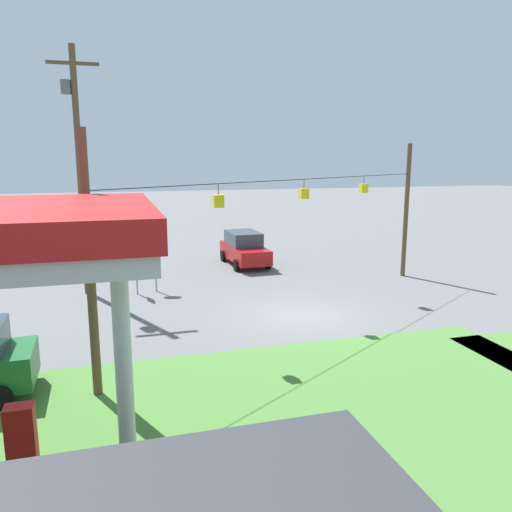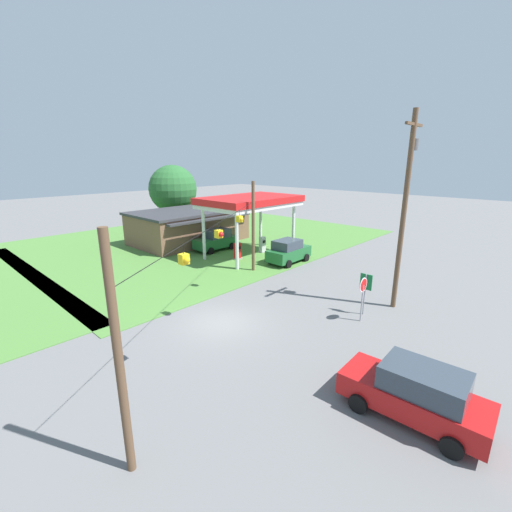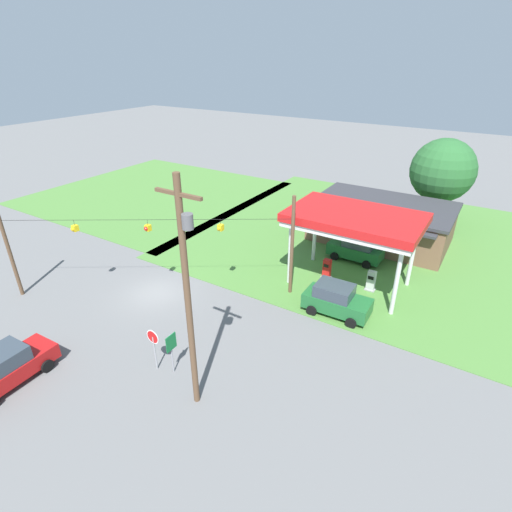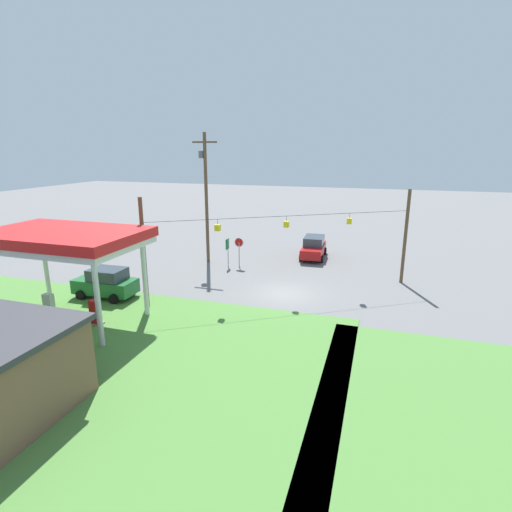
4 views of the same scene
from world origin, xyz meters
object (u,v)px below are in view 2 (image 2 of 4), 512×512
gas_station_canopy (250,203)px  tree_behind_station (173,189)px  fuel_pump_near (237,252)px  car_at_pumps_front (288,251)px  gas_station_store (189,226)px  route_sign (366,286)px  stop_sign_roadside (363,290)px  fuel_pump_far (262,245)px  car_on_crossroad (416,393)px  car_at_pumps_rear (216,240)px  utility_pole_main (405,204)px

gas_station_canopy → tree_behind_station: bearing=80.2°
fuel_pump_near → car_at_pumps_front: size_ratio=0.36×
gas_station_store → fuel_pump_near: gas_station_store is taller
route_sign → stop_sign_roadside: bearing=-162.3°
gas_station_canopy → fuel_pump_near: (-1.65, -0.00, -4.17)m
gas_station_canopy → route_sign: gas_station_canopy is taller
fuel_pump_far → car_on_crossroad: car_on_crossroad is taller
fuel_pump_near → route_sign: bearing=-102.0°
stop_sign_roadside → route_sign: bearing=-162.3°
car_at_pumps_rear → stop_sign_roadside: size_ratio=1.71×
gas_station_store → tree_behind_station: tree_behind_station is taller
car_at_pumps_front → utility_pole_main: bearing=-106.9°
fuel_pump_near → stop_sign_roadside: (-3.77, -13.61, 1.10)m
car_at_pumps_rear → car_on_crossroad: car_at_pumps_rear is taller
stop_sign_roadside → route_sign: stop_sign_roadside is taller
fuel_pump_far → car_at_pumps_front: 4.05m
fuel_pump_far → stop_sign_roadside: 15.37m
car_at_pumps_front → fuel_pump_far: bearing=73.9°
car_on_crossroad → route_sign: (6.53, 5.02, 0.72)m
gas_station_canopy → fuel_pump_near: 4.49m
car_at_pumps_front → tree_behind_station: (2.18, 20.05, 3.98)m
car_at_pumps_rear → tree_behind_station: 13.36m
gas_station_canopy → utility_pole_main: size_ratio=0.79×
utility_pole_main → gas_station_store: bearing=85.3°
fuel_pump_near → gas_station_store: bearing=81.7°
fuel_pump_far → car_on_crossroad: bearing=-124.6°
fuel_pump_far → stop_sign_roadside: bearing=-117.4°
tree_behind_station → gas_station_canopy: bearing=-99.8°
fuel_pump_near → tree_behind_station: (4.44, 16.14, 4.29)m
gas_station_store → car_at_pumps_front: (0.98, -12.69, -0.69)m
car_at_pumps_rear → tree_behind_station: (3.60, 12.24, 3.97)m
fuel_pump_near → fuel_pump_far: size_ratio=1.00×
fuel_pump_near → fuel_pump_far: 3.29m
tree_behind_station → car_at_pumps_front: bearing=-96.2°
gas_station_canopy → fuel_pump_far: 4.49m
car_at_pumps_rear → tree_behind_station: bearing=-105.0°
car_on_crossroad → utility_pole_main: utility_pole_main is taller
route_sign → tree_behind_station: 30.52m
fuel_pump_near → utility_pole_main: utility_pole_main is taller
car_on_crossroad → stop_sign_roadside: 7.37m
car_at_pumps_rear → utility_pole_main: 18.82m
gas_station_store → fuel_pump_near: size_ratio=7.66×
gas_station_canopy → gas_station_store: 9.34m
stop_sign_roadside → route_sign: (0.93, 0.30, -0.10)m
fuel_pump_far → stop_sign_roadside: stop_sign_roadside is taller
fuel_pump_far → route_sign: route_sign is taller
gas_station_store → stop_sign_roadside: 22.95m
car_at_pumps_rear → utility_pole_main: size_ratio=0.38×
car_at_pumps_front → tree_behind_station: tree_behind_station is taller
utility_pole_main → fuel_pump_near: bearing=87.6°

